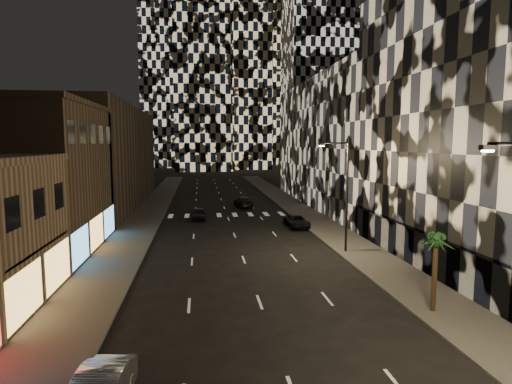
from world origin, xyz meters
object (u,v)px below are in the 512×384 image
object	(u,v)px
streetlight_far	(344,189)
car_dark_oncoming	(244,202)
car_dark_rightlane	(297,222)
car_dark_midlane	(199,214)
palm_tree	(436,247)

from	to	relation	value
streetlight_far	car_dark_oncoming	size ratio (longest dim) A/B	1.78
car_dark_oncoming	car_dark_rightlane	bearing A→B (deg)	98.63
streetlight_far	car_dark_midlane	bearing A→B (deg)	124.80
car_dark_oncoming	palm_tree	size ratio (longest dim) A/B	1.19
car_dark_oncoming	streetlight_far	bearing A→B (deg)	95.25
streetlight_far	palm_tree	xyz separation A→B (m)	(0.65, -12.77, -1.71)
streetlight_far	car_dark_midlane	size ratio (longest dim) A/B	2.20
car_dark_rightlane	palm_tree	size ratio (longest dim) A/B	1.09
car_dark_oncoming	car_dark_rightlane	world-z (taller)	car_dark_oncoming
car_dark_midlane	car_dark_oncoming	distance (m)	11.27
car_dark_midlane	car_dark_rightlane	distance (m)	12.13
car_dark_rightlane	palm_tree	world-z (taller)	palm_tree
car_dark_oncoming	palm_tree	bearing A→B (deg)	92.35
car_dark_rightlane	palm_tree	bearing A→B (deg)	-87.02
streetlight_far	car_dark_rightlane	distance (m)	12.03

